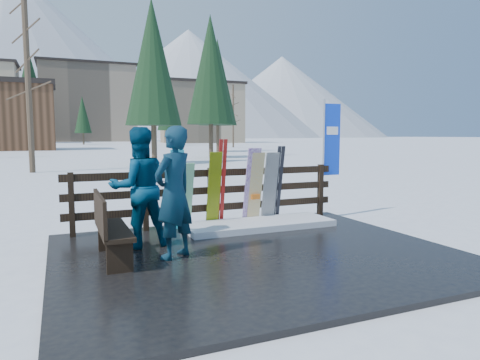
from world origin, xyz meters
name	(u,v)px	position (x,y,z in m)	size (l,w,h in m)	color
ground	(258,257)	(0.00, 0.00, 0.00)	(700.00, 700.00, 0.00)	white
deck	(258,255)	(0.00, 0.00, 0.04)	(6.00, 5.00, 0.08)	black
fence	(211,192)	(0.00, 2.20, 0.74)	(5.60, 0.10, 1.15)	black
snow_patch	(259,224)	(0.79, 1.60, 0.14)	(2.95, 1.00, 0.12)	white
bench	(108,226)	(-2.17, 0.40, 0.60)	(0.41, 1.50, 0.97)	black
snowboard_0	(176,190)	(-0.76, 1.98, 0.85)	(0.26, 0.03, 1.55)	#2CCDEA
snowboard_1	(185,196)	(-0.59, 1.98, 0.72)	(0.29, 0.03, 1.33)	white
snowboard_2	(214,190)	(-0.01, 1.98, 0.82)	(0.25, 0.03, 1.51)	#CDE401
snowboard_3	(251,186)	(0.80, 1.98, 0.85)	(0.28, 0.03, 1.58)	white
snowboard_4	(270,187)	(1.22, 1.98, 0.81)	(0.30, 0.03, 1.47)	black
snowboard_5	(256,188)	(0.89, 1.98, 0.81)	(0.28, 0.03, 1.49)	silver
ski_pair_a	(221,183)	(0.17, 2.05, 0.94)	(0.16, 0.30, 1.73)	#AF1915
ski_pair_b	(278,184)	(1.45, 2.05, 0.87)	(0.17, 0.29, 1.58)	black
rental_flag	(330,144)	(2.87, 2.25, 1.69)	(0.45, 0.04, 2.60)	silver
person_front	(174,193)	(-1.25, 0.22, 1.05)	(0.71, 0.46, 1.94)	#0C3B49
person_back	(139,187)	(-1.62, 1.06, 1.05)	(0.94, 0.73, 1.93)	navy
resort_buildings	(72,105)	(1.03, 115.41, 9.81)	(73.00, 87.60, 22.60)	tan
trees	(101,104)	(2.33, 49.93, 5.71)	(42.16, 68.78, 13.04)	#382B1E
mountains	(42,65)	(-10.50, 328.41, 50.20)	(520.00, 260.00, 120.00)	white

